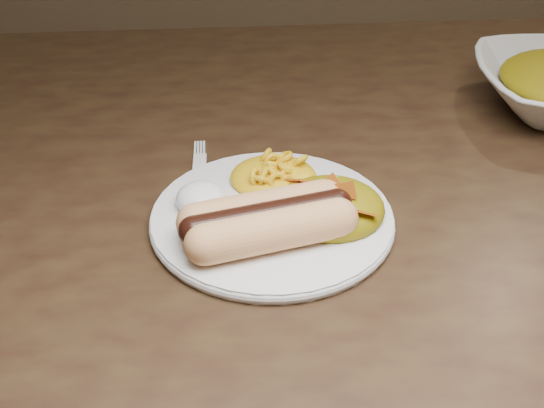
{
  "coord_description": "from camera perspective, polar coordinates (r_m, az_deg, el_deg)",
  "views": [
    {
      "loc": [
        -0.15,
        -0.65,
        1.12
      ],
      "look_at": [
        -0.1,
        -0.14,
        0.77
      ],
      "focal_mm": 42.0,
      "sensor_mm": 36.0,
      "label": 1
    }
  ],
  "objects": [
    {
      "name": "mac_and_cheese",
      "position": [
        0.67,
        0.12,
        3.45
      ],
      "size": [
        0.1,
        0.09,
        0.04
      ],
      "primitive_type": "ellipsoid",
      "rotation": [
        0.0,
        0.0,
        0.09
      ],
      "color": "yellow",
      "rests_on": "plate"
    },
    {
      "name": "hotdog",
      "position": [
        0.58,
        -0.39,
        -1.4
      ],
      "size": [
        0.14,
        0.1,
        0.04
      ],
      "rotation": [
        0.0,
        0.0,
        0.24
      ],
      "color": "#FBA571",
      "rests_on": "plate"
    },
    {
      "name": "taco_salad",
      "position": [
        0.62,
        5.26,
        0.54
      ],
      "size": [
        0.11,
        0.1,
        0.05
      ],
      "rotation": [
        0.0,
        0.0,
        0.34
      ],
      "color": "#AE6D00",
      "rests_on": "plate"
    },
    {
      "name": "table",
      "position": [
        0.81,
        6.57,
        -0.99
      ],
      "size": [
        1.6,
        0.9,
        0.75
      ],
      "color": "#3C2C17",
      "rests_on": "floor"
    },
    {
      "name": "fork",
      "position": [
        0.7,
        -6.58,
        2.35
      ],
      "size": [
        0.03,
        0.15,
        0.0
      ],
      "primitive_type": "cube",
      "rotation": [
        0.0,
        0.0,
        -0.02
      ],
      "color": "silver",
      "rests_on": "table"
    },
    {
      "name": "sour_cream",
      "position": [
        0.63,
        -6.39,
        1.03
      ],
      "size": [
        0.07,
        0.07,
        0.03
      ],
      "primitive_type": "ellipsoid",
      "rotation": [
        0.0,
        0.0,
        0.43
      ],
      "color": "white",
      "rests_on": "plate"
    },
    {
      "name": "plate",
      "position": [
        0.63,
        0.0,
        -1.21
      ],
      "size": [
        0.28,
        0.28,
        0.01
      ],
      "primitive_type": "cylinder",
      "rotation": [
        0.0,
        0.0,
        -0.2
      ],
      "color": "white",
      "rests_on": "table"
    }
  ]
}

